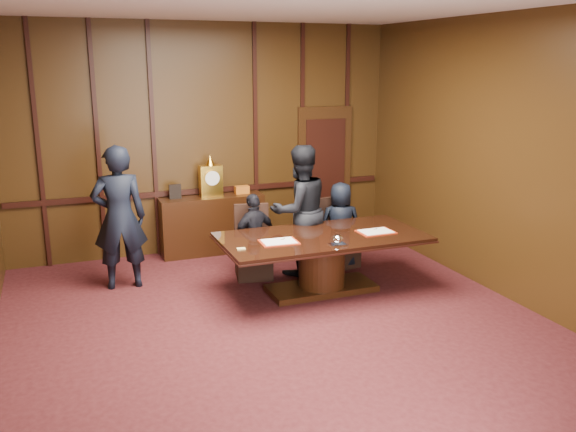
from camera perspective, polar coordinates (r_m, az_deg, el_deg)
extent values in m
plane|color=#340E10|center=(6.78, -0.03, -11.18)|extent=(7.00, 7.00, 0.00)
cube|color=black|center=(9.54, -7.71, 7.13)|extent=(6.00, 0.04, 3.50)
cube|color=black|center=(3.34, 22.46, -7.28)|extent=(6.00, 0.04, 3.50)
cube|color=black|center=(7.82, 21.01, 4.76)|extent=(0.04, 7.00, 3.50)
cube|color=black|center=(9.64, -7.51, 2.39)|extent=(5.90, 0.05, 0.08)
cube|color=black|center=(10.25, 3.41, 4.05)|extent=(0.95, 0.06, 2.20)
sphere|color=gold|center=(10.05, 1.65, 3.57)|extent=(0.08, 0.08, 0.08)
cube|color=black|center=(9.56, -7.11, -0.78)|extent=(1.60, 0.45, 0.90)
cube|color=black|center=(9.54, -11.12, -3.60)|extent=(0.12, 0.40, 0.06)
cube|color=black|center=(9.86, -3.09, -2.76)|extent=(0.12, 0.40, 0.06)
cube|color=gold|center=(9.41, -7.24, 3.28)|extent=(0.34, 0.18, 0.48)
cylinder|color=white|center=(9.30, -7.10, 3.54)|extent=(0.22, 0.03, 0.22)
cone|color=gold|center=(9.35, -7.30, 5.21)|extent=(0.14, 0.14, 0.16)
cube|color=black|center=(9.34, -10.52, 2.26)|extent=(0.18, 0.04, 0.22)
cube|color=#C46017|center=(9.59, -4.34, 2.47)|extent=(0.22, 0.12, 0.12)
cube|color=black|center=(8.02, 3.15, -6.76)|extent=(1.40, 0.60, 0.08)
cylinder|color=black|center=(7.90, 3.18, -4.39)|extent=(0.60, 0.60, 0.62)
cube|color=black|center=(7.80, 3.22, -2.16)|extent=(2.62, 1.32, 0.02)
cube|color=black|center=(7.80, 3.22, -2.02)|extent=(2.60, 1.30, 0.06)
cube|color=#AE2A10|center=(7.47, -0.86, -2.45)|extent=(0.48, 0.36, 0.01)
cube|color=white|center=(7.46, -0.86, -2.38)|extent=(0.42, 0.30, 0.01)
cube|color=#AE2A10|center=(7.99, 8.23, -1.48)|extent=(0.46, 0.34, 0.01)
cube|color=white|center=(7.98, 8.23, -1.42)|extent=(0.40, 0.28, 0.01)
cube|color=white|center=(7.40, 4.66, -2.66)|extent=(0.20, 0.14, 0.01)
ellipsoid|color=white|center=(7.38, 4.67, -2.23)|extent=(0.13, 0.13, 0.10)
cube|color=tan|center=(7.21, -4.41, -3.08)|extent=(0.11, 0.08, 0.01)
cube|color=black|center=(8.48, -3.23, -4.21)|extent=(0.56, 0.56, 0.46)
cube|color=black|center=(8.54, -3.45, -0.65)|extent=(0.48, 0.15, 0.55)
cylinder|color=black|center=(8.28, -4.11, -5.52)|extent=(0.04, 0.04, 0.23)
cylinder|color=black|center=(8.76, -2.38, -4.39)|extent=(0.04, 0.04, 0.23)
cube|color=black|center=(8.94, 4.72, -3.24)|extent=(0.56, 0.56, 0.46)
cube|color=black|center=(8.97, 3.98, 0.08)|extent=(0.48, 0.15, 0.55)
cylinder|color=black|center=(8.73, 4.10, -4.48)|extent=(0.04, 0.04, 0.23)
cylinder|color=black|center=(9.24, 5.29, -3.44)|extent=(0.04, 0.04, 0.23)
imported|color=black|center=(8.33, -3.16, -1.92)|extent=(0.75, 0.47, 1.19)
imported|color=black|center=(8.79, 4.92, -0.87)|extent=(0.69, 0.54, 1.25)
imported|color=black|center=(8.19, -15.51, -0.14)|extent=(0.71, 0.49, 1.90)
imported|color=black|center=(8.44, 1.10, 0.53)|extent=(0.97, 0.80, 1.82)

